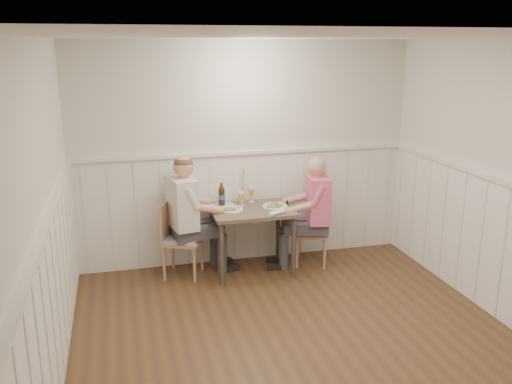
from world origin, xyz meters
TOP-DOWN VIEW (x-y plane):
  - ground_plane at (0.00, 0.00)m, footprint 4.50×4.50m
  - room_shell at (0.00, 0.00)m, footprint 4.04×4.54m
  - wainscot at (0.00, 0.69)m, footprint 4.00×4.49m
  - dining_table at (-0.03, 1.84)m, footprint 0.92×0.70m
  - chair_right at (0.76, 1.85)m, footprint 0.49×0.49m
  - chair_left at (-0.86, 1.94)m, footprint 0.53×0.53m
  - man_in_pink at (0.71, 1.80)m, footprint 0.67×0.48m
  - diner_cream at (-0.76, 1.90)m, footprint 0.71×0.51m
  - plate_man at (0.24, 1.83)m, footprint 0.29×0.29m
  - plate_diner at (-0.27, 1.83)m, footprint 0.27×0.27m
  - beer_glass_a at (0.04, 2.10)m, footprint 0.08×0.08m
  - beer_glass_b at (-0.11, 1.98)m, footprint 0.07×0.07m
  - beer_bottle at (-0.33, 2.05)m, footprint 0.08×0.08m
  - rolled_napkin at (0.19, 1.56)m, footprint 0.21×0.13m
  - grass_vase at (-0.08, 2.13)m, footprint 0.05×0.05m
  - gingham_mat at (-0.35, 2.02)m, footprint 0.41×0.37m

SIDE VIEW (x-z plane):
  - ground_plane at x=0.00m, z-range 0.00..0.00m
  - chair_right at x=0.76m, z-range 0.03..0.83m
  - chair_left at x=-0.86m, z-range 0.04..0.89m
  - man_in_pink at x=0.71m, z-range -0.11..1.23m
  - diner_cream at x=-0.76m, z-range -0.11..1.29m
  - dining_table at x=-0.03m, z-range 0.27..1.02m
  - wainscot at x=0.00m, z-range 0.02..1.36m
  - gingham_mat at x=-0.35m, z-range 0.75..0.76m
  - plate_diner at x=-0.27m, z-range 0.74..0.80m
  - rolled_napkin at x=0.19m, z-range 0.75..0.80m
  - plate_man at x=0.24m, z-range 0.74..0.81m
  - beer_glass_b at x=-0.11m, z-range 0.78..0.95m
  - beer_bottle at x=-0.33m, z-range 0.74..1.00m
  - beer_glass_a at x=0.04m, z-range 0.78..0.97m
  - grass_vase at x=-0.08m, z-range 0.73..1.16m
  - room_shell at x=0.00m, z-range 0.22..2.82m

